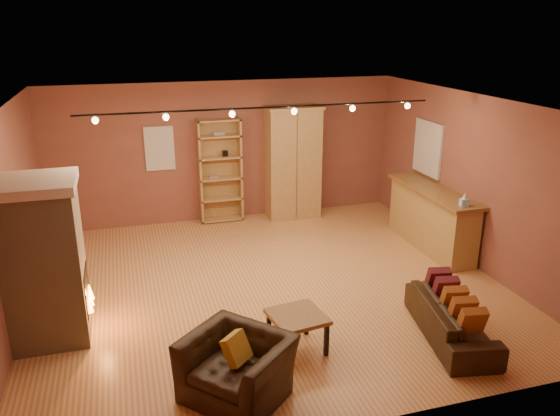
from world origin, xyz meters
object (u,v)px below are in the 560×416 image
object	(u,v)px
bookcase	(220,170)
loveseat	(452,312)
fireplace	(45,261)
bar_counter	(431,218)
armchair	(237,358)
armoire	(293,162)
coffee_table	(297,320)

from	to	relation	value
bookcase	loveseat	size ratio (longest dim) A/B	1.17
fireplace	bar_counter	distance (m)	6.38
bookcase	armchair	xyz separation A→B (m)	(-0.86, -5.58, -0.59)
armoire	armchair	distance (m)	5.92
armoire	coffee_table	world-z (taller)	armoire
armoire	loveseat	world-z (taller)	armoire
fireplace	armoire	bearing A→B (deg)	39.18
bar_counter	coffee_table	world-z (taller)	bar_counter
bar_counter	loveseat	bearing A→B (deg)	-115.94
coffee_table	bookcase	bearing A→B (deg)	90.45
loveseat	coffee_table	distance (m)	2.02
fireplace	bar_counter	bearing A→B (deg)	11.27
bookcase	bar_counter	size ratio (longest dim) A/B	0.91
armchair	coffee_table	distance (m)	1.11
bookcase	bar_counter	bearing A→B (deg)	-36.63
armchair	armoire	bearing A→B (deg)	113.82
loveseat	armchair	xyz separation A→B (m)	(-2.90, -0.37, 0.11)
armchair	coffee_table	bearing A→B (deg)	83.32
bar_counter	coffee_table	xyz separation A→B (m)	(-3.32, -2.43, -0.14)
coffee_table	loveseat	bearing A→B (deg)	-8.17
bookcase	armchair	size ratio (longest dim) A/B	1.66
bookcase	armoire	bearing A→B (deg)	-6.98
loveseat	coffee_table	bearing A→B (deg)	92.87
coffee_table	bar_counter	bearing A→B (deg)	36.20
coffee_table	armchair	bearing A→B (deg)	-143.94
fireplace	coffee_table	world-z (taller)	fireplace
bookcase	coffee_table	size ratio (longest dim) A/B	2.89
armoire	armchair	bearing A→B (deg)	-113.45
fireplace	loveseat	distance (m)	5.18
armoire	loveseat	size ratio (longest dim) A/B	1.28
coffee_table	fireplace	bearing A→B (deg)	157.94
armoire	bar_counter	distance (m)	3.04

